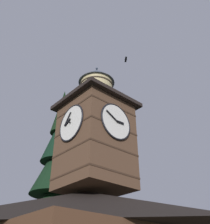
% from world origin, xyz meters
% --- Properties ---
extents(clock_tower, '(4.27, 4.27, 8.78)m').
position_xyz_m(clock_tower, '(-2.09, -0.21, 9.59)').
color(clock_tower, brown).
rests_on(clock_tower, building_main).
extents(pine_tree_behind, '(6.47, 6.47, 17.92)m').
position_xyz_m(pine_tree_behind, '(-4.35, -8.01, 7.29)').
color(pine_tree_behind, '#473323').
rests_on(pine_tree_behind, ground_plane).
extents(flying_bird_high, '(0.53, 0.61, 0.12)m').
position_xyz_m(flying_bird_high, '(-5.45, -0.46, 17.67)').
color(flying_bird_high, black).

